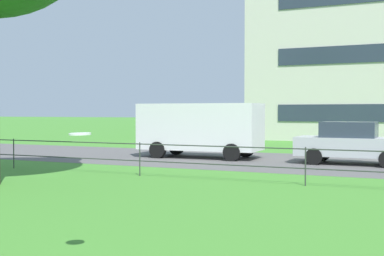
# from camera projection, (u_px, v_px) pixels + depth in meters

# --- Properties ---
(street_strip) EXTENTS (80.00, 7.48, 0.01)m
(street_strip) POSITION_uv_depth(u_px,v_px,m) (340.00, 164.00, 18.38)
(street_strip) COLOR #565454
(street_strip) RESTS_ON ground
(park_fence) EXTENTS (29.41, 0.04, 1.00)m
(park_fence) POSITION_uv_depth(u_px,v_px,m) (305.00, 160.00, 12.90)
(park_fence) COLOR #333833
(park_fence) RESTS_ON ground
(frisbee) EXTENTS (0.38, 0.38, 0.03)m
(frisbee) POSITION_uv_depth(u_px,v_px,m) (80.00, 134.00, 6.16)
(frisbee) COLOR white
(panel_van_left) EXTENTS (5.06, 2.22, 2.24)m
(panel_van_left) POSITION_uv_depth(u_px,v_px,m) (200.00, 127.00, 20.91)
(panel_van_left) COLOR white
(panel_van_left) RESTS_ON ground
(car_silver_far_right) EXTENTS (4.02, 1.85, 1.54)m
(car_silver_far_right) POSITION_uv_depth(u_px,v_px,m) (352.00, 143.00, 18.26)
(car_silver_far_right) COLOR #B7BABF
(car_silver_far_right) RESTS_ON ground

